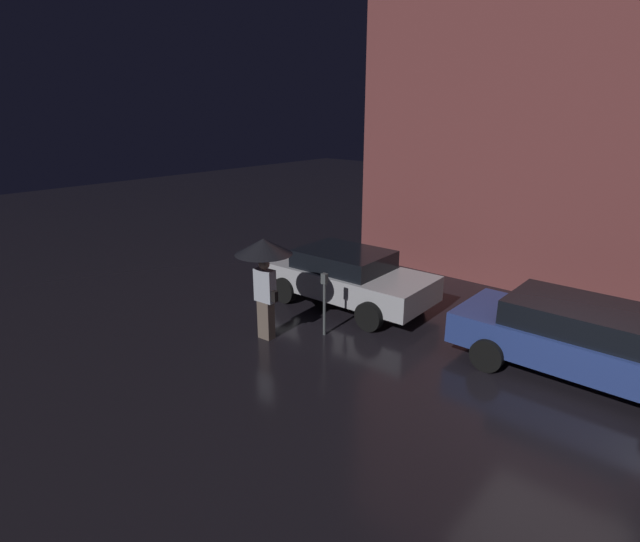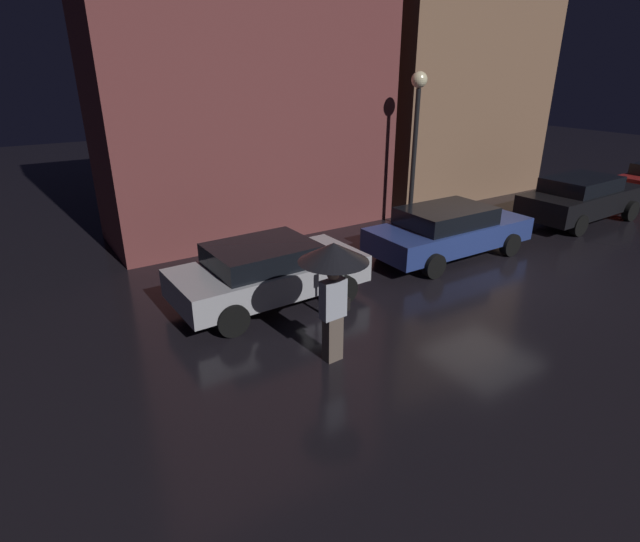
# 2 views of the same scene
# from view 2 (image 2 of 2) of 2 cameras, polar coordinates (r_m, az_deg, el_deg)

# --- Properties ---
(ground_plane) EXTENTS (60.00, 60.00, 0.00)m
(ground_plane) POSITION_cam_2_polar(r_m,az_deg,el_deg) (13.04, 19.16, -0.09)
(ground_plane) COLOR black
(building_facade_left) EXTENTS (8.53, 3.00, 10.37)m
(building_facade_left) POSITION_cam_2_polar(r_m,az_deg,el_deg) (15.20, -8.39, 23.99)
(building_facade_left) COLOR brown
(building_facade_left) RESTS_ON ground
(building_facade_right) EXTENTS (7.17, 3.00, 8.38)m
(building_facade_right) POSITION_cam_2_polar(r_m,az_deg,el_deg) (20.30, 15.62, 20.21)
(building_facade_right) COLOR #8C664C
(building_facade_right) RESTS_ON ground
(parked_car_silver) EXTENTS (4.12, 2.04, 1.33)m
(parked_car_silver) POSITION_cam_2_polar(r_m,az_deg,el_deg) (10.54, -6.00, -0.02)
(parked_car_silver) COLOR #B7B7BF
(parked_car_silver) RESTS_ON ground
(parked_car_blue) EXTENTS (4.52, 2.00, 1.35)m
(parked_car_blue) POSITION_cam_2_polar(r_m,az_deg,el_deg) (13.56, 14.46, 4.54)
(parked_car_blue) COLOR navy
(parked_car_blue) RESTS_ON ground
(parked_car_black) EXTENTS (4.74, 1.97, 1.46)m
(parked_car_black) POSITION_cam_2_polar(r_m,az_deg,el_deg) (18.23, 27.69, 7.42)
(parked_car_black) COLOR black
(parked_car_black) RESTS_ON ground
(pedestrian_with_umbrella) EXTENTS (1.15, 1.15, 2.14)m
(pedestrian_with_umbrella) POSITION_cam_2_polar(r_m,az_deg,el_deg) (8.01, 1.55, 0.47)
(pedestrian_with_umbrella) COLOR #66564C
(pedestrian_with_umbrella) RESTS_ON ground
(parking_meter) EXTENTS (0.12, 0.10, 1.37)m
(parking_meter) POSITION_cam_2_polar(r_m,az_deg,el_deg) (9.47, 2.60, -1.80)
(parking_meter) COLOR #4C5154
(parking_meter) RESTS_ON ground
(street_lamp_near) EXTENTS (0.45, 0.45, 4.57)m
(street_lamp_near) POSITION_cam_2_polar(r_m,az_deg,el_deg) (15.36, 10.98, 16.72)
(street_lamp_near) COLOR black
(street_lamp_near) RESTS_ON ground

